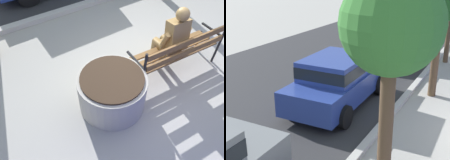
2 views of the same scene
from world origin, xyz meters
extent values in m
plane|color=#9E9B93|center=(0.00, 0.00, 0.00)|extent=(80.00, 80.00, 0.00)
cube|color=#B2AFA8|center=(0.00, 2.90, 0.06)|extent=(60.00, 0.20, 0.12)
cube|color=brown|center=(0.13, -0.30, 0.45)|extent=(1.70, 0.22, 0.04)
cube|color=brown|center=(0.14, -0.13, 0.45)|extent=(1.70, 0.22, 0.04)
cube|color=brown|center=(0.15, 0.05, 0.45)|extent=(1.70, 0.22, 0.04)
cube|color=brown|center=(0.12, -0.39, 0.62)|extent=(1.70, 0.14, 0.11)
cube|color=brown|center=(0.12, -0.39, 0.84)|extent=(1.70, 0.14, 0.11)
cylinder|color=black|center=(-0.73, 0.13, 0.23)|extent=(0.04, 0.04, 0.45)
cylinder|color=black|center=(-0.76, -0.34, 0.47)|extent=(0.04, 0.04, 0.95)
cube|color=black|center=(-0.74, -0.07, 0.62)|extent=(0.07, 0.48, 0.03)
cylinder|color=black|center=(1.03, 0.02, 0.23)|extent=(0.04, 0.04, 0.45)
cylinder|color=black|center=(1.00, -0.45, 0.47)|extent=(0.04, 0.04, 0.95)
cube|color=black|center=(1.02, -0.18, 0.62)|extent=(0.07, 0.48, 0.03)
cube|color=olive|center=(0.06, -0.07, 0.56)|extent=(0.37, 0.35, 0.16)
cube|color=olive|center=(0.05, -0.16, 0.88)|extent=(0.39, 0.32, 0.55)
sphere|color=olive|center=(0.04, -0.17, 1.26)|extent=(0.22, 0.22, 0.22)
cylinder|color=olive|center=(-0.17, -0.12, 0.83)|extent=(0.11, 0.19, 0.29)
cylinder|color=olive|center=(-0.17, 0.02, 0.66)|extent=(0.11, 0.27, 0.10)
cylinder|color=olive|center=(0.27, -0.17, 0.83)|extent=(0.11, 0.19, 0.29)
cylinder|color=olive|center=(0.29, -0.03, 0.66)|extent=(0.11, 0.27, 0.10)
cylinder|color=olive|center=(-0.02, 0.08, 0.52)|extent=(0.17, 0.38, 0.14)
cylinder|color=olive|center=(0.00, 0.26, 0.25)|extent=(0.11, 0.11, 0.50)
cube|color=olive|center=(0.00, 0.32, 0.04)|extent=(0.13, 0.25, 0.07)
cylinder|color=olive|center=(0.16, 0.06, 0.52)|extent=(0.17, 0.38, 0.14)
cylinder|color=olive|center=(0.18, 0.24, 0.25)|extent=(0.11, 0.11, 0.50)
cube|color=olive|center=(0.18, 0.30, 0.04)|extent=(0.13, 0.25, 0.07)
cube|color=olive|center=(0.32, 0.33, 0.08)|extent=(0.30, 0.21, 0.16)
cylinder|color=#A8A399|center=(-1.30, -0.22, 0.31)|extent=(1.11, 1.11, 0.63)
cylinder|color=#38281C|center=(-1.30, -0.22, 0.64)|extent=(1.00, 1.00, 0.03)
camera|label=1|loc=(-2.51, -2.10, 3.09)|focal=35.00mm
camera|label=2|loc=(-8.07, 0.45, 4.04)|focal=50.59mm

